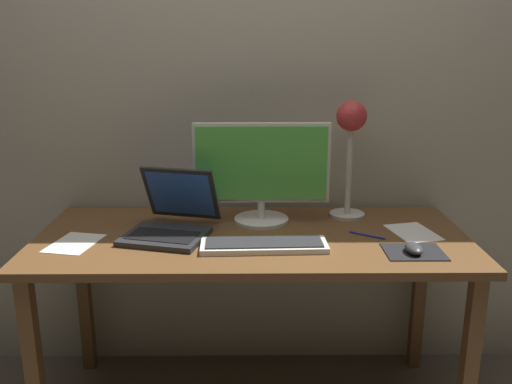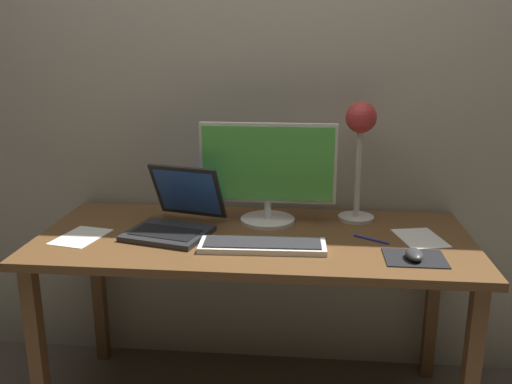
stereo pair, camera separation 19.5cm
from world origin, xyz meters
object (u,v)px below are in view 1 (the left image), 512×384
object	(u,v)px
mouse	(415,248)
keyboard_main	(265,245)
monitor	(262,170)
desk_lamp	(352,134)
pen	(368,235)
laptop	(174,215)

from	to	relation	value
mouse	keyboard_main	bearing A→B (deg)	173.60
monitor	keyboard_main	bearing A→B (deg)	-89.17
monitor	keyboard_main	xyz separation A→B (m)	(0.00, -0.29, -0.20)
desk_lamp	mouse	size ratio (longest dim) A/B	4.94
mouse	desk_lamp	bearing A→B (deg)	110.96
desk_lamp	pen	size ratio (longest dim) A/B	3.39
monitor	pen	world-z (taller)	monitor
laptop	desk_lamp	world-z (taller)	desk_lamp
pen	monitor	bearing A→B (deg)	156.24
laptop	mouse	bearing A→B (deg)	-14.96
monitor	pen	distance (m)	0.47
keyboard_main	laptop	size ratio (longest dim) A/B	1.10
monitor	pen	bearing A→B (deg)	-23.76
monitor	mouse	xyz separation A→B (m)	(0.51, -0.35, -0.19)
monitor	mouse	bearing A→B (deg)	-34.24
laptop	mouse	size ratio (longest dim) A/B	4.22
laptop	desk_lamp	distance (m)	0.76
monitor	keyboard_main	world-z (taller)	monitor
keyboard_main	pen	world-z (taller)	keyboard_main
monitor	pen	xyz separation A→B (m)	(0.39, -0.17, -0.21)
laptop	monitor	bearing A→B (deg)	19.95
monitor	desk_lamp	size ratio (longest dim) A/B	1.12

